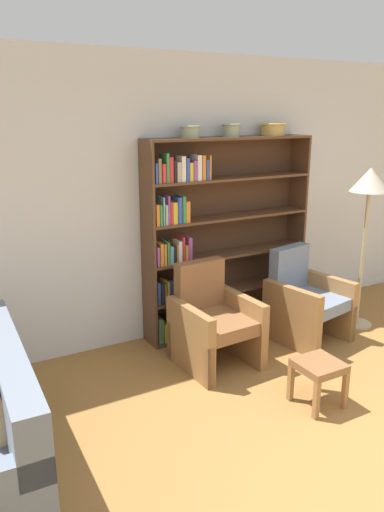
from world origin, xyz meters
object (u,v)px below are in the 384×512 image
bowl_stoneware (190,131)px  armchair_leather (213,321)px  bowl_terracotta (273,129)px  bookshelf (212,238)px  armchair_cushioned (305,300)px  bowl_copper (232,129)px  footstool (319,370)px  floor_lamp (369,190)px

bowl_stoneware → armchair_leather: bowl_stoneware is taller
bowl_terracotta → bookshelf: bearing=178.7°
armchair_leather → armchair_cushioned: size_ratio=1.00×
bowl_stoneware → bowl_terracotta: 0.96m
bowl_stoneware → bowl_terracotta: size_ratio=0.76×
bookshelf → armchair_cushioned: 1.12m
bookshelf → armchair_leather: size_ratio=2.18×
bookshelf → bowl_copper: 1.08m
bowl_terracotta → armchair_cushioned: 1.76m
bookshelf → armchair_leather: (-0.37, -0.63, -0.59)m
bowl_copper → footstool: (-0.21, -1.60, -1.76)m
floor_lamp → bowl_terracotta: bearing=138.0°
bowl_stoneware → bowl_terracotta: bearing=0.0°
bowl_stoneware → footstool: bowl_stoneware is taller
bookshelf → bowl_stoneware: bowl_stoneware is taller
bookshelf → floor_lamp: bookshelf is taller
armchair_leather → floor_lamp: (1.79, -0.05, 1.06)m
bookshelf → bowl_copper: size_ratio=10.66×
bowl_terracotta → floor_lamp: bowl_terracotta is taller
bowl_terracotta → bowl_copper: bearing=-180.0°
armchair_leather → bowl_stoneware: bearing=-102.9°
floor_lamp → armchair_leather: bearing=178.5°
armchair_leather → footstool: bearing=106.3°
bowl_terracotta → floor_lamp: bearing=-42.0°
armchair_cushioned → floor_lamp: size_ratio=0.54×
bowl_stoneware → footstool: bearing=-81.3°
bowl_copper → armchair_cushioned: 1.84m
bowl_copper → armchair_leather: size_ratio=0.20×
footstool → floor_lamp: bearing=33.3°
bowl_stoneware → armchair_leather: 1.76m
bowl_stoneware → armchair_cushioned: size_ratio=0.22×
armchair_cushioned → bowl_copper: bearing=-60.2°
bowl_stoneware → armchair_leather: bearing=-99.8°
bowl_stoneware → armchair_cushioned: bowl_stoneware is taller
bowl_copper → footstool: size_ratio=0.51×
bowl_terracotta → armchair_cushioned: size_ratio=0.28×
armchair_cushioned → bowl_stoneware: bearing=-42.7°
bowl_copper → floor_lamp: bowl_copper is taller
bowl_stoneware → bowl_copper: bowl_copper is taller
bowl_stoneware → footstool: 2.39m
floor_lamp → footstool: size_ratio=4.62×
armchair_cushioned → floor_lamp: bearing=165.7°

